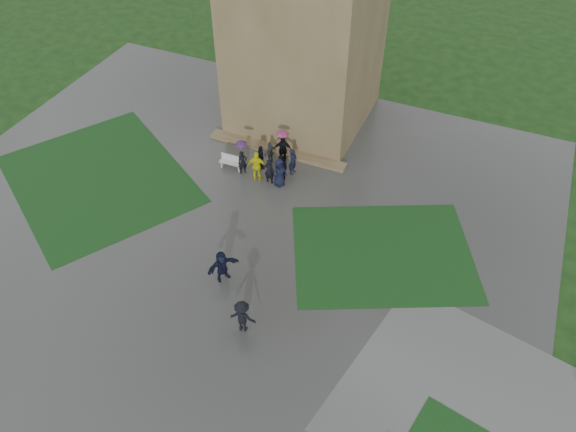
% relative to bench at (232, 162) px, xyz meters
% --- Properties ---
extents(ground, '(120.00, 120.00, 0.00)m').
position_rel_bench_xyz_m(ground, '(1.81, -8.09, -0.45)').
color(ground, black).
extents(plaza, '(34.00, 34.00, 0.02)m').
position_rel_bench_xyz_m(plaza, '(1.81, -6.09, -0.44)').
color(plaza, '#343432').
rests_on(plaza, ground).
extents(lawn_inset_left, '(14.10, 13.46, 0.01)m').
position_rel_bench_xyz_m(lawn_inset_left, '(-6.69, -4.09, -0.42)').
color(lawn_inset_left, '#113313').
rests_on(lawn_inset_left, plaza).
extents(lawn_inset_right, '(11.12, 10.15, 0.01)m').
position_rel_bench_xyz_m(lawn_inset_right, '(10.31, -3.09, -0.42)').
color(lawn_inset_right, '#113313').
rests_on(lawn_inset_right, plaza).
extents(tower_plinth, '(9.00, 0.80, 0.22)m').
position_rel_bench_xyz_m(tower_plinth, '(1.81, 2.51, -0.32)').
color(tower_plinth, brown).
rests_on(tower_plinth, plaza).
extents(bench, '(1.44, 0.50, 0.83)m').
position_rel_bench_xyz_m(bench, '(0.00, 0.00, 0.00)').
color(bench, beige).
rests_on(bench, plaza).
extents(visitor_cluster, '(3.27, 2.96, 2.34)m').
position_rel_bench_xyz_m(visitor_cluster, '(2.38, 0.50, 0.54)').
color(visitor_cluster, black).
rests_on(visitor_cluster, plaza).
extents(pedestrian_mid, '(1.42, 1.69, 1.78)m').
position_rel_bench_xyz_m(pedestrian_mid, '(3.63, -7.82, 0.46)').
color(pedestrian_mid, black).
rests_on(pedestrian_mid, plaza).
extents(pedestrian_near, '(1.24, 0.76, 1.81)m').
position_rel_bench_xyz_m(pedestrian_near, '(5.88, -10.08, 0.48)').
color(pedestrian_near, black).
rests_on(pedestrian_near, plaza).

